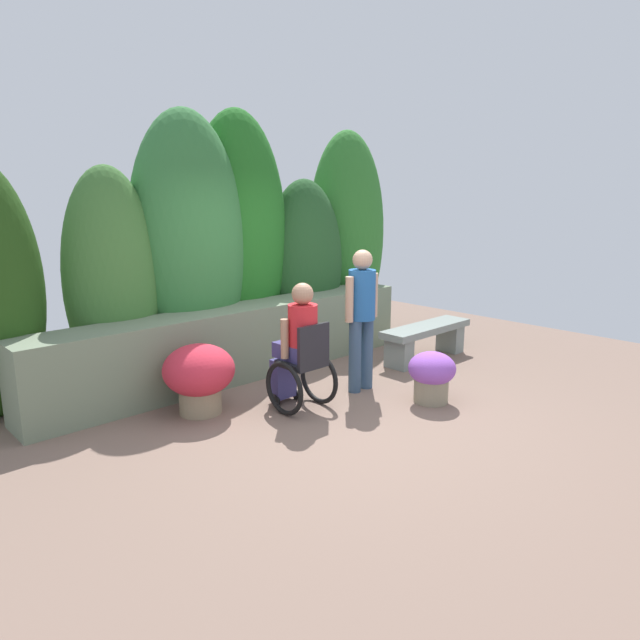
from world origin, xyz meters
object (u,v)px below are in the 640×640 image
person_in_wheelchair (299,351)px  flower_pot_purple_near (199,375)px  flower_pot_terracotta_by_wall (432,374)px  stone_bench (426,337)px  person_standing_companion (362,311)px

person_in_wheelchair → flower_pot_purple_near: person_in_wheelchair is taller
person_in_wheelchair → flower_pot_terracotta_by_wall: size_ratio=2.41×
flower_pot_terracotta_by_wall → flower_pot_purple_near: bearing=143.7°
flower_pot_purple_near → stone_bench: bearing=-7.9°
person_in_wheelchair → flower_pot_purple_near: size_ratio=1.83×
person_in_wheelchair → flower_pot_purple_near: (-0.82, 0.60, -0.22)m
stone_bench → person_in_wheelchair: 2.44m
person_in_wheelchair → flower_pot_purple_near: bearing=137.1°
person_standing_companion → flower_pot_purple_near: (-1.70, 0.66, -0.52)m
person_standing_companion → flower_pot_purple_near: person_standing_companion is taller
flower_pot_purple_near → flower_pot_terracotta_by_wall: size_ratio=1.31×
stone_bench → person_in_wheelchair: (-2.41, -0.16, 0.31)m
person_in_wheelchair → person_standing_companion: (0.88, -0.05, 0.30)m
flower_pot_purple_near → flower_pot_terracotta_by_wall: (1.96, -1.44, -0.09)m
person_standing_companion → flower_pot_terracotta_by_wall: (0.26, -0.78, -0.61)m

